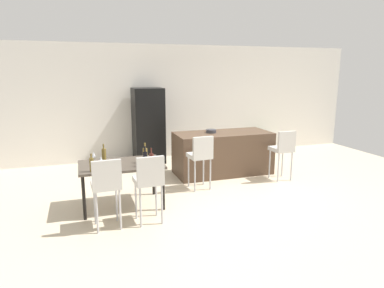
% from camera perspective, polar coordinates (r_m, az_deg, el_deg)
% --- Properties ---
extents(ground_plane, '(10.00, 10.00, 0.00)m').
position_cam_1_polar(ground_plane, '(6.81, 4.97, -7.14)').
color(ground_plane, beige).
extents(back_wall, '(10.00, 0.12, 2.90)m').
position_cam_1_polar(back_wall, '(9.08, -1.85, 7.12)').
color(back_wall, silver).
rests_on(back_wall, ground_plane).
extents(kitchen_island, '(2.10, 0.93, 0.92)m').
position_cam_1_polar(kitchen_island, '(7.58, 5.14, -1.51)').
color(kitchen_island, '#4C3828').
rests_on(kitchen_island, ground_plane).
extents(bar_chair_left, '(0.43, 0.43, 1.05)m').
position_cam_1_polar(bar_chair_left, '(6.47, 1.47, -1.67)').
color(bar_chair_left, beige).
rests_on(bar_chair_left, ground_plane).
extents(bar_chair_middle, '(0.41, 0.41, 1.05)m').
position_cam_1_polar(bar_chair_middle, '(7.26, 15.00, -0.55)').
color(bar_chair_middle, beige).
rests_on(bar_chair_middle, ground_plane).
extents(dining_table, '(1.35, 0.88, 0.74)m').
position_cam_1_polar(dining_table, '(5.78, -11.76, -3.87)').
color(dining_table, '#4C4238').
rests_on(dining_table, ground_plane).
extents(dining_chair_near, '(0.42, 0.42, 1.05)m').
position_cam_1_polar(dining_chair_near, '(4.98, -14.13, -6.27)').
color(dining_chair_near, beige).
rests_on(dining_chair_near, ground_plane).
extents(dining_chair_far, '(0.42, 0.42, 1.05)m').
position_cam_1_polar(dining_chair_far, '(5.05, -7.20, -5.72)').
color(dining_chair_far, beige).
rests_on(dining_chair_far, ground_plane).
extents(wine_bottle_end, '(0.07, 0.07, 0.28)m').
position_cam_1_polar(wine_bottle_end, '(5.39, -16.42, -3.31)').
color(wine_bottle_end, brown).
rests_on(wine_bottle_end, dining_table).
extents(wine_bottle_left, '(0.08, 0.08, 0.34)m').
position_cam_1_polar(wine_bottle_left, '(5.72, -7.84, -1.85)').
color(wine_bottle_left, brown).
rests_on(wine_bottle_left, dining_table).
extents(wine_bottle_corner, '(0.07, 0.07, 0.31)m').
position_cam_1_polar(wine_bottle_corner, '(5.44, -6.80, -2.67)').
color(wine_bottle_corner, '#471E19').
rests_on(wine_bottle_corner, dining_table).
extents(wine_bottle_inner, '(0.07, 0.07, 0.31)m').
position_cam_1_polar(wine_bottle_inner, '(5.89, -14.51, -1.81)').
color(wine_bottle_inner, brown).
rests_on(wine_bottle_inner, dining_table).
extents(wine_bottle_middle, '(0.07, 0.07, 0.33)m').
position_cam_1_polar(wine_bottle_middle, '(5.51, -7.83, -2.44)').
color(wine_bottle_middle, black).
rests_on(wine_bottle_middle, dining_table).
extents(wine_glass_right, '(0.07, 0.07, 0.17)m').
position_cam_1_polar(wine_glass_right, '(5.94, -16.12, -1.75)').
color(wine_glass_right, silver).
rests_on(wine_glass_right, dining_table).
extents(wine_glass_far, '(0.07, 0.07, 0.17)m').
position_cam_1_polar(wine_glass_far, '(5.94, -7.90, -1.38)').
color(wine_glass_far, silver).
rests_on(wine_glass_far, dining_table).
extents(wine_glass_near, '(0.07, 0.07, 0.17)m').
position_cam_1_polar(wine_glass_near, '(5.60, -14.99, -2.51)').
color(wine_glass_near, silver).
rests_on(wine_glass_near, dining_table).
extents(refrigerator, '(0.72, 0.68, 1.84)m').
position_cam_1_polar(refrigerator, '(8.49, -7.31, 3.08)').
color(refrigerator, black).
rests_on(refrigerator, ground_plane).
extents(fruit_bowl, '(0.22, 0.22, 0.07)m').
position_cam_1_polar(fruit_bowl, '(7.44, 3.21, 2.16)').
color(fruit_bowl, '#333338').
rests_on(fruit_bowl, kitchen_island).
extents(potted_plant, '(0.36, 0.36, 0.57)m').
position_cam_1_polar(potted_plant, '(9.73, 11.84, 0.52)').
color(potted_plant, '#996B4C').
rests_on(potted_plant, ground_plane).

